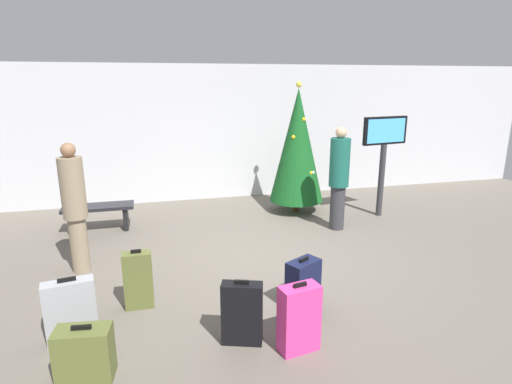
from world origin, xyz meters
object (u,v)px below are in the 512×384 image
suitcase_0 (85,354)px  suitcase_3 (303,284)px  suitcase_2 (299,318)px  suitcase_1 (242,313)px  waiting_bench (99,212)px  flight_info_kiosk (384,146)px  traveller_1 (339,176)px  traveller_0 (75,205)px  suitcase_4 (138,280)px  suitcase_5 (71,311)px  holiday_tree (297,146)px

suitcase_0 → suitcase_3: size_ratio=0.85×
suitcase_2 → suitcase_1: bearing=153.5°
suitcase_3 → waiting_bench: bearing=127.8°
flight_info_kiosk → traveller_1: size_ratio=1.06×
suitcase_1 → suitcase_3: suitcase_1 is taller
traveller_0 → suitcase_1: size_ratio=2.61×
traveller_1 → suitcase_0: size_ratio=3.43×
traveller_1 → suitcase_2: (-1.93, -3.23, -0.64)m
suitcase_4 → traveller_0: bearing=124.0°
traveller_0 → flight_info_kiosk: bearing=12.7°
flight_info_kiosk → waiting_bench: (-5.44, 0.46, -1.07)m
suitcase_0 → flight_info_kiosk: bearing=35.4°
suitcase_1 → suitcase_5: suitcase_5 is taller
traveller_0 → suitcase_3: (2.75, -1.73, -0.69)m
holiday_tree → traveller_1: holiday_tree is taller
holiday_tree → suitcase_0: 5.75m
waiting_bench → holiday_tree: bearing=3.3°
traveller_1 → suitcase_4: size_ratio=2.53×
suitcase_4 → suitcase_5: suitcase_4 is taller
holiday_tree → suitcase_5: bearing=-136.0°
traveller_0 → suitcase_1: (1.89, -2.24, -0.65)m
flight_info_kiosk → suitcase_5: size_ratio=2.78×
suitcase_5 → flight_info_kiosk: bearing=29.2°
suitcase_4 → suitcase_1: bearing=-43.6°
traveller_1 → suitcase_1: 3.91m
suitcase_0 → suitcase_5: bearing=107.9°
traveller_1 → traveller_0: bearing=-170.5°
flight_info_kiosk → suitcase_1: bearing=-136.2°
holiday_tree → waiting_bench: (-3.88, -0.23, -1.04)m
suitcase_1 → suitcase_2: size_ratio=0.95×
suitcase_0 → suitcase_3: 2.47m
suitcase_0 → suitcase_2: (2.04, -0.09, 0.10)m
suitcase_5 → suitcase_3: bearing=0.5°
holiday_tree → waiting_bench: 4.03m
traveller_1 → suitcase_5: size_ratio=2.62×
waiting_bench → suitcase_2: size_ratio=1.65×
holiday_tree → suitcase_4: (-3.14, -3.16, -1.03)m
waiting_bench → traveller_1: 4.41m
traveller_1 → suitcase_0: (-3.97, -3.14, -0.74)m
traveller_0 → suitcase_2: traveller_0 is taller
suitcase_0 → suitcase_2: 2.05m
waiting_bench → suitcase_0: size_ratio=2.25×
flight_info_kiosk → suitcase_5: (-5.36, -3.00, -1.08)m
holiday_tree → suitcase_5: 5.40m
flight_info_kiosk → suitcase_5: bearing=-150.8°
suitcase_5 → holiday_tree: bearing=44.0°
suitcase_4 → traveller_1: bearing=29.2°
suitcase_1 → suitcase_0: bearing=-173.3°
holiday_tree → suitcase_1: (-2.08, -4.17, -1.05)m
suitcase_0 → traveller_0: bearing=98.7°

